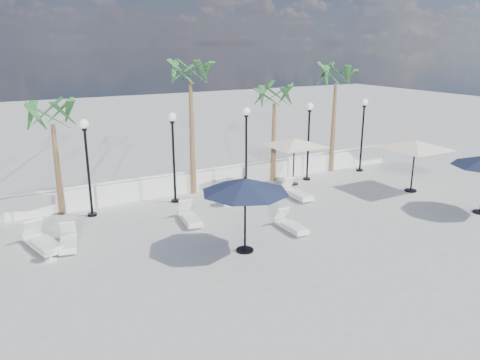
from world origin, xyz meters
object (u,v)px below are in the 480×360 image
lounger_5 (291,225)px  parasol_cream_sq_b (416,141)px  lounger_1 (42,242)px  lounger_4 (296,193)px  lounger_6 (228,193)px  parasol_navy_mid (245,186)px  parasol_cream_sq_a (294,139)px  lounger_2 (190,217)px  lounger_3 (68,241)px

lounger_5 → parasol_cream_sq_b: 7.95m
lounger_1 → lounger_4: (10.49, 0.30, -0.02)m
lounger_6 → parasol_navy_mid: parasol_navy_mid is taller
parasol_cream_sq_b → lounger_4: bearing=161.2°
parasol_navy_mid → parasol_cream_sq_b: size_ratio=0.56×
lounger_5 → parasol_cream_sq_a: (3.44, 4.73, 2.03)m
lounger_5 → lounger_6: size_ratio=0.83×
lounger_1 → lounger_4: size_ratio=1.13×
lounger_2 → lounger_6: (2.60, 1.81, 0.02)m
parasol_cream_sq_a → parasol_navy_mid: bearing=-136.5°
lounger_6 → parasol_cream_sq_a: (3.77, 0.43, 2.00)m
lounger_6 → parasol_cream_sq_a: size_ratio=0.40×
lounger_5 → parasol_cream_sq_a: 6.20m
parasol_cream_sq_a → parasol_cream_sq_b: size_ratio=0.96×
lounger_5 → lounger_6: 4.32m
lounger_2 → lounger_4: size_ratio=0.98×
lounger_3 → lounger_4: bearing=13.8°
lounger_4 → parasol_cream_sq_b: bearing=-17.8°
parasol_navy_mid → lounger_4: bearing=38.1°
lounger_6 → parasol_cream_sq_a: parasol_cream_sq_a is taller
lounger_4 → parasol_cream_sq_a: size_ratio=0.38×
lounger_5 → parasol_cream_sq_b: (7.55, 1.19, 2.16)m
lounger_2 → lounger_4: (5.29, 0.46, 0.01)m
lounger_4 → parasol_navy_mid: (-4.71, -3.70, 2.00)m
lounger_2 → lounger_4: 5.31m
lounger_3 → parasol_cream_sq_b: 15.11m
parasol_cream_sq_b → parasol_navy_mid: bearing=-168.9°
parasol_navy_mid → lounger_3: bearing=147.9°
parasol_navy_mid → parasol_cream_sq_b: parasol_cream_sq_b is taller
lounger_2 → parasol_navy_mid: 3.86m
lounger_3 → lounger_1: bearing=171.7°
lounger_1 → lounger_4: 10.49m
lounger_4 → lounger_6: 3.01m
lounger_5 → parasol_cream_sq_b: bearing=9.6°
lounger_6 → lounger_3: bearing=-172.5°
lounger_1 → lounger_4: bearing=-13.1°
lounger_2 → lounger_3: lounger_2 is taller
lounger_3 → lounger_6: bearing=25.8°
lounger_2 → lounger_3: (-4.43, -0.10, -0.01)m
lounger_1 → lounger_5: bearing=-32.8°
lounger_2 → lounger_6: 3.17m
lounger_5 → parasol_cream_sq_a: parasol_cream_sq_a is taller
lounger_2 → lounger_5: 3.84m
parasol_cream_sq_b → lounger_6: bearing=158.4°
lounger_5 → parasol_navy_mid: 3.19m
lounger_1 → parasol_navy_mid: size_ratio=0.74×
lounger_1 → lounger_3: bearing=-33.5°
lounger_3 → lounger_6: lounger_6 is taller
lounger_3 → lounger_2: bearing=11.9°
lounger_6 → parasol_navy_mid: (-2.02, -5.05, 2.00)m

